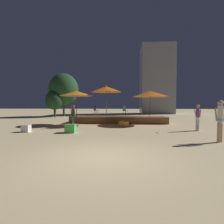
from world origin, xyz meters
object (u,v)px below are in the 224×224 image
at_px(patio_umbrella_1, 150,94).
at_px(cube_seat_0, 71,128).
at_px(person_1, 73,115).
at_px(person_2, 220,119).
at_px(background_tree_0, 55,100).
at_px(patio_umbrella_2, 77,93).
at_px(frisbee_disc, 158,133).
at_px(cube_seat_1, 124,124).
at_px(patio_umbrella_0, 106,89).
at_px(bistro_chair_1, 125,110).
at_px(background_tree_1, 64,90).
at_px(person_0, 198,117).
at_px(cube_seat_2, 26,128).
at_px(bistro_chair_0, 96,110).

xyz_separation_m(patio_umbrella_1, cube_seat_0, (-5.38, -4.72, -2.31)).
bearing_deg(person_1, person_2, 86.91).
bearing_deg(background_tree_0, person_1, -61.90).
xyz_separation_m(patio_umbrella_2, frisbee_disc, (5.93, -3.95, -2.57)).
relative_size(cube_seat_1, person_2, 0.43).
height_order(person_1, frisbee_disc, person_1).
bearing_deg(patio_umbrella_1, cube_seat_0, -138.72).
height_order(patio_umbrella_0, bistro_chair_1, patio_umbrella_0).
bearing_deg(person_2, background_tree_1, -86.00).
distance_m(person_0, frisbee_disc, 3.03).
distance_m(cube_seat_2, frisbee_disc, 7.95).
bearing_deg(bistro_chair_1, background_tree_0, 101.51).
relative_size(cube_seat_2, frisbee_disc, 2.05).
bearing_deg(frisbee_disc, cube_seat_2, -178.74).
xyz_separation_m(patio_umbrella_0, background_tree_0, (-7.69, 8.17, -0.65)).
height_order(background_tree_0, background_tree_1, background_tree_1).
xyz_separation_m(person_0, frisbee_disc, (-2.71, -1.04, -0.88)).
bearing_deg(frisbee_disc, cube_seat_0, -177.30).
relative_size(patio_umbrella_2, cube_seat_0, 4.93).
bearing_deg(person_2, background_tree_0, -81.88).
relative_size(bistro_chair_0, background_tree_0, 0.25).
xyz_separation_m(cube_seat_2, person_1, (2.32, 2.11, 0.67)).
distance_m(cube_seat_1, background_tree_0, 13.28).
distance_m(bistro_chair_1, background_tree_1, 12.14).
bearing_deg(cube_seat_2, patio_umbrella_1, 29.69).
height_order(cube_seat_0, cube_seat_2, cube_seat_0).
distance_m(patio_umbrella_1, cube_seat_2, 9.69).
height_order(cube_seat_2, person_2, person_2).
height_order(person_2, background_tree_0, background_tree_0).
height_order(cube_seat_1, person_1, person_1).
bearing_deg(person_2, cube_seat_1, -85.50).
relative_size(patio_umbrella_0, person_2, 1.74).
xyz_separation_m(cube_seat_2, bistro_chair_1, (6.04, 5.46, 0.98)).
relative_size(cube_seat_1, background_tree_1, 0.13).
bearing_deg(frisbee_disc, person_1, 161.03).
relative_size(patio_umbrella_2, bistro_chair_0, 3.19).
bearing_deg(frisbee_disc, bistro_chair_1, 109.80).
height_order(patio_umbrella_1, bistro_chair_1, patio_umbrella_1).
distance_m(cube_seat_1, person_1, 3.81).
relative_size(patio_umbrella_1, person_2, 1.59).
xyz_separation_m(bistro_chair_1, frisbee_disc, (1.90, -5.28, -1.18)).
bearing_deg(patio_umbrella_2, cube_seat_0, -79.62).
xyz_separation_m(person_2, frisbee_disc, (-2.23, 2.42, -1.03)).
distance_m(background_tree_0, background_tree_1, 2.13).
height_order(patio_umbrella_2, bistro_chair_1, patio_umbrella_2).
bearing_deg(cube_seat_0, background_tree_0, 115.57).
bearing_deg(cube_seat_1, cube_seat_0, -135.56).
distance_m(cube_seat_1, bistro_chair_0, 4.19).
relative_size(patio_umbrella_1, bistro_chair_1, 3.30).
xyz_separation_m(patio_umbrella_0, background_tree_1, (-6.92, 9.50, 0.81)).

